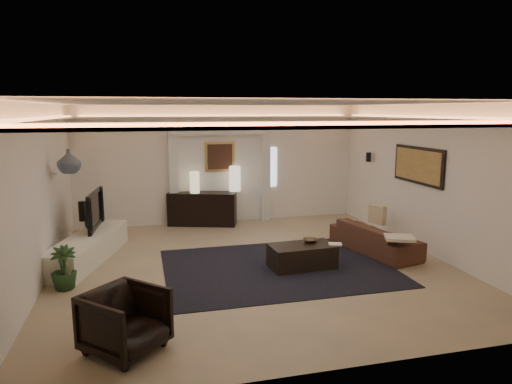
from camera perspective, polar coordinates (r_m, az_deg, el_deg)
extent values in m
plane|color=tan|center=(8.42, -0.32, -9.17)|extent=(7.00, 7.00, 0.00)
plane|color=white|center=(7.95, -0.34, 10.98)|extent=(7.00, 7.00, 0.00)
plane|color=white|center=(11.45, -4.54, 3.43)|extent=(7.00, 0.00, 7.00)
plane|color=white|center=(4.81, 9.77, -6.12)|extent=(7.00, 0.00, 7.00)
plane|color=white|center=(7.99, -25.50, -0.47)|extent=(0.00, 7.00, 7.00)
plane|color=white|center=(9.51, 20.60, 1.43)|extent=(0.00, 7.00, 7.00)
cube|color=silver|center=(7.95, -0.34, 8.96)|extent=(7.00, 7.00, 0.04)
cube|color=white|center=(11.75, 1.99, 3.13)|extent=(0.25, 0.03, 1.00)
cube|color=black|center=(8.34, 2.72, -9.34)|extent=(4.00, 3.00, 0.01)
cube|color=silver|center=(11.27, -10.21, 1.39)|extent=(0.22, 0.20, 2.20)
cube|color=silver|center=(11.65, 1.15, 1.83)|extent=(0.22, 0.20, 2.20)
cube|color=silver|center=(11.29, -4.51, 7.40)|extent=(2.52, 0.20, 0.12)
cube|color=tan|center=(11.40, -4.53, 4.41)|extent=(0.74, 0.04, 0.74)
cube|color=#4C2D1E|center=(11.38, -4.51, 4.40)|extent=(0.62, 0.02, 0.62)
cube|color=black|center=(9.71, 19.55, 3.15)|extent=(0.04, 1.64, 0.74)
cube|color=tan|center=(9.70, 19.42, 3.15)|extent=(0.02, 1.50, 0.62)
cylinder|color=black|center=(11.29, 13.83, 4.24)|extent=(0.12, 0.12, 0.22)
cube|color=silver|center=(9.31, -23.60, 2.30)|extent=(0.10, 0.55, 0.04)
cube|color=black|center=(11.31, -6.69, -2.09)|extent=(1.72, 0.99, 0.82)
cylinder|color=#F8E6B3|center=(11.15, -7.65, 1.32)|extent=(0.27, 0.27, 0.51)
cylinder|color=#F9E5CD|center=(11.32, -2.64, 1.53)|extent=(0.28, 0.28, 0.62)
cube|color=#EEEBCD|center=(9.21, -20.18, -6.63)|extent=(1.38, 2.66, 0.49)
imported|color=black|center=(9.65, -20.10, -2.22)|extent=(1.31, 0.31, 0.75)
cylinder|color=black|center=(10.38, -20.79, -2.45)|extent=(0.19, 0.19, 0.42)
imported|color=slate|center=(8.85, -22.26, 3.55)|extent=(0.48, 0.48, 0.43)
imported|color=#1E3919|center=(7.87, -22.83, -8.73)|extent=(0.46, 0.46, 0.69)
imported|color=#312517|center=(9.42, 14.55, -5.58)|extent=(2.08, 1.19, 0.57)
cube|color=beige|center=(8.57, 17.43, -5.46)|extent=(0.61, 0.56, 0.05)
cube|color=#CDB689|center=(10.32, 14.86, -2.71)|extent=(0.24, 0.43, 0.41)
cube|color=black|center=(8.32, 5.74, -7.97)|extent=(1.18, 0.69, 0.43)
imported|color=#44341E|center=(8.42, 6.73, -6.08)|extent=(0.31, 0.31, 0.06)
cube|color=white|center=(8.33, 9.84, -6.46)|extent=(0.27, 0.23, 0.03)
imported|color=#2F1F18|center=(5.72, -15.96, -15.19)|extent=(1.15, 1.15, 0.75)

